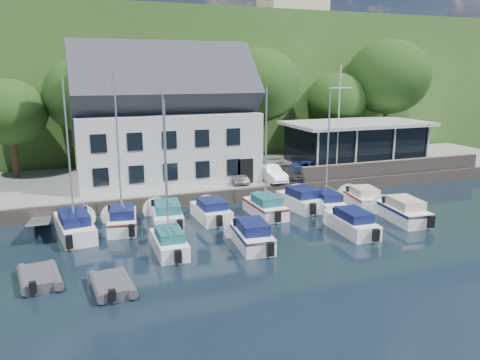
{
  "coord_description": "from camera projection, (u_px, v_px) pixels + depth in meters",
  "views": [
    {
      "loc": [
        -14.52,
        -21.26,
        9.7
      ],
      "look_at": [
        -3.25,
        9.0,
        2.19
      ],
      "focal_mm": 35.0,
      "sensor_mm": 36.0,
      "label": 1
    }
  ],
  "objects": [
    {
      "name": "tree_2",
      "position": [
        201.0,
        106.0,
        44.3
      ],
      "size": [
        7.99,
        7.99,
        10.92
      ],
      "primitive_type": null,
      "color": "#193710",
      "rests_on": "quay"
    },
    {
      "name": "car_silver",
      "position": [
        236.0,
        175.0,
        37.53
      ],
      "size": [
        1.46,
        3.5,
        1.18
      ],
      "primitive_type": "imported",
      "rotation": [
        0.0,
        0.0,
        -0.02
      ],
      "color": "#B3B2B8",
      "rests_on": "quay"
    },
    {
      "name": "boat_r2_4",
      "position": [
        402.0,
        209.0,
        31.08
      ],
      "size": [
        2.72,
        6.47,
        1.58
      ],
      "primitive_type": null,
      "rotation": [
        0.0,
        0.0,
        -0.11
      ],
      "color": "white",
      "rests_on": "ground"
    },
    {
      "name": "flagpole",
      "position": [
        338.0,
        121.0,
        39.58
      ],
      "size": [
        2.21,
        0.2,
        9.2
      ],
      "primitive_type": null,
      "color": "silver",
      "rests_on": "quay"
    },
    {
      "name": "tree_1",
      "position": [
        88.0,
        115.0,
        40.84
      ],
      "size": [
        7.31,
        7.31,
        9.99
      ],
      "primitive_type": null,
      "color": "#193710",
      "rests_on": "quay"
    },
    {
      "name": "quay",
      "position": [
        241.0,
        175.0,
        42.4
      ],
      "size": [
        60.0,
        13.0,
        1.0
      ],
      "primitive_type": "cube",
      "color": "gray",
      "rests_on": "ground"
    },
    {
      "name": "boat_r2_2",
      "position": [
        251.0,
        233.0,
        26.53
      ],
      "size": [
        2.38,
        5.97,
        1.52
      ],
      "primitive_type": null,
      "rotation": [
        0.0,
        0.0,
        -0.09
      ],
      "color": "white",
      "rests_on": "ground"
    },
    {
      "name": "tree_0",
      "position": [
        12.0,
        129.0,
        38.59
      ],
      "size": [
        5.97,
        5.97,
        8.16
      ],
      "primitive_type": null,
      "color": "#193710",
      "rests_on": "quay"
    },
    {
      "name": "tree_3",
      "position": [
        260.0,
        104.0,
        46.88
      ],
      "size": [
        8.07,
        8.07,
        11.02
      ],
      "primitive_type": null,
      "color": "#193710",
      "rests_on": "quay"
    },
    {
      "name": "boat_r1_6",
      "position": [
        328.0,
        153.0,
        32.88
      ],
      "size": [
        2.72,
        6.4,
        8.25
      ],
      "primitive_type": null,
      "rotation": [
        0.0,
        0.0,
        -0.15
      ],
      "color": "white",
      "rests_on": "ground"
    },
    {
      "name": "hillside",
      "position": [
        151.0,
        81.0,
        81.31
      ],
      "size": [
        160.0,
        75.0,
        16.0
      ],
      "primitive_type": "cube",
      "color": "#305720",
      "rests_on": "ground"
    },
    {
      "name": "boat_r1_2",
      "position": [
        165.0,
        157.0,
        29.84
      ],
      "size": [
        2.79,
        6.62,
        8.71
      ],
      "primitive_type": null,
      "rotation": [
        0.0,
        0.0,
        -0.12
      ],
      "color": "white",
      "rests_on": "ground"
    },
    {
      "name": "boat_r1_0",
      "position": [
        69.0,
        158.0,
        27.24
      ],
      "size": [
        2.88,
        7.27,
        9.54
      ],
      "primitive_type": null,
      "rotation": [
        0.0,
        0.0,
        0.13
      ],
      "color": "white",
      "rests_on": "ground"
    },
    {
      "name": "car_dgrey",
      "position": [
        287.0,
        173.0,
        38.65
      ],
      "size": [
        2.02,
        3.92,
        1.09
      ],
      "primitive_type": "imported",
      "rotation": [
        0.0,
        0.0,
        0.14
      ],
      "color": "#2C2D31",
      "rests_on": "quay"
    },
    {
      "name": "boat_r1_7",
      "position": [
        362.0,
        196.0,
        34.72
      ],
      "size": [
        2.8,
        5.47,
        1.38
      ],
      "primitive_type": null,
      "rotation": [
        0.0,
        0.0,
        -0.15
      ],
      "color": "white",
      "rests_on": "ground"
    },
    {
      "name": "car_blue",
      "position": [
        312.0,
        168.0,
        40.25
      ],
      "size": [
        2.45,
        3.86,
        1.23
      ],
      "primitive_type": "imported",
      "rotation": [
        0.0,
        0.0,
        0.31
      ],
      "color": "#304593",
      "rests_on": "quay"
    },
    {
      "name": "tree_5",
      "position": [
        387.0,
        96.0,
        50.73
      ],
      "size": [
        8.85,
        8.85,
        12.1
      ],
      "primitive_type": null,
      "color": "#193710",
      "rests_on": "quay"
    },
    {
      "name": "club_pavilion",
      "position": [
        355.0,
        144.0,
        44.19
      ],
      "size": [
        13.2,
        7.2,
        4.1
      ],
      "primitive_type": null,
      "color": "black",
      "rests_on": "quay"
    },
    {
      "name": "harbor_building",
      "position": [
        165.0,
        126.0,
        38.0
      ],
      "size": [
        14.4,
        8.2,
        8.7
      ],
      "primitive_type": null,
      "color": "silver",
      "rests_on": "quay"
    },
    {
      "name": "boat_r1_3",
      "position": [
        211.0,
        209.0,
        31.26
      ],
      "size": [
        2.2,
        5.44,
        1.43
      ],
      "primitive_type": null,
      "rotation": [
        0.0,
        0.0,
        0.03
      ],
      "color": "white",
      "rests_on": "ground"
    },
    {
      "name": "quay_face",
      "position": [
        270.0,
        192.0,
        36.46
      ],
      "size": [
        60.0,
        0.3,
        1.0
      ],
      "primitive_type": "cube",
      "color": "#6B5E56",
      "rests_on": "ground"
    },
    {
      "name": "dinghy_1",
      "position": [
        112.0,
        283.0,
        21.14
      ],
      "size": [
        2.07,
        3.17,
        0.71
      ],
      "primitive_type": null,
      "rotation": [
        0.0,
        0.0,
        0.09
      ],
      "color": "#3C3D42",
      "rests_on": "ground"
    },
    {
      "name": "boat_r2_3",
      "position": [
        351.0,
        221.0,
        28.82
      ],
      "size": [
        2.15,
        6.21,
        1.46
      ],
      "primitive_type": null,
      "rotation": [
        0.0,
        0.0,
        -0.05
      ],
      "color": "white",
      "rests_on": "ground"
    },
    {
      "name": "farmhouse",
      "position": [
        293.0,
        7.0,
        76.92
      ],
      "size": [
        10.4,
        7.0,
        8.2
      ],
      "primitive_type": null,
      "color": "beige",
      "rests_on": "hillside"
    },
    {
      "name": "car_white",
      "position": [
        270.0,
        173.0,
        38.0
      ],
      "size": [
        1.51,
        4.0,
        1.3
      ],
      "primitive_type": "imported",
      "rotation": [
        0.0,
        0.0,
        0.03
      ],
      "color": "white",
      "rests_on": "quay"
    },
    {
      "name": "boat_r1_5",
      "position": [
        301.0,
        198.0,
        33.83
      ],
      "size": [
        2.8,
        5.9,
        1.56
      ],
      "primitive_type": null,
      "rotation": [
        0.0,
        0.0,
        0.11
      ],
      "color": "white",
      "rests_on": "ground"
    },
    {
      "name": "boat_r1_1",
      "position": [
        119.0,
        158.0,
        28.45
      ],
      "size": [
        2.62,
        5.73,
        9.15
      ],
      "primitive_type": null,
      "rotation": [
        0.0,
        0.0,
        -0.14
      ],
      "color": "white",
      "rests_on": "ground"
    },
    {
      "name": "boat_r1_4",
      "position": [
        266.0,
        151.0,
        31.31
      ],
      "size": [
        2.08,
        5.71,
        8.97
      ],
      "primitive_type": null,
      "rotation": [
        0.0,
        0.0,
        0.02
      ],
      "color": "white",
      "rests_on": "ground"
    },
    {
      "name": "dinghy_0",
      "position": [
        39.0,
        276.0,
        21.88
      ],
      "size": [
        2.28,
        3.36,
        0.73
      ],
      "primitive_type": null,
      "rotation": [
        0.0,
        0.0,
        0.13
      ],
      "color": "#3C3D42",
      "rests_on": "ground"
    },
    {
      "name": "seawall",
      "position": [
        394.0,
        167.0,
        40.66
      ],
      "size": [
        18.0,
        0.5,
        1.2
      ],
      "primitive_type": "cube",
      "color": "#6B5E56",
      "rests_on": "quay"
    },
    {
      "name": "boat_r2_1",
      "position": [
        167.0,
        178.0,
        24.81
      ],
      "size": [
        1.75,
        5.45,
        8.41
      ],
      "primitive_type": null,
      "rotation": [
        0.0,
        0.0,
        -0.01
      ],
      "color": "white",
      "rests_on": "ground"
    },
    {
      "name": "gangway",
      "position": [
        41.0,
        231.0,
        29.14
      ],
      "size": [
        1.2,
        6.0,
        1.4
      ],
      "primitive_type": null,
      "color": "silver",
      "rests_on": "ground"
    },
    {
      "name": "tree_4",
      "position": [
        336.0,
        113.0,
        50.23
      ],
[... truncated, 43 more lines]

